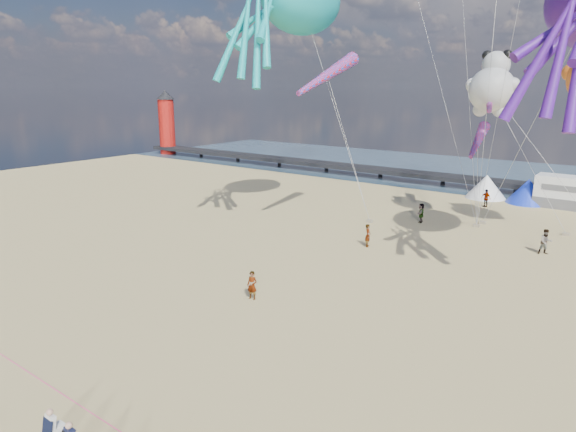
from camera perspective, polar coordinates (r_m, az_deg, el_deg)
The scene contains 21 objects.
ground at distance 21.68m, azimuth -6.03°, elevation -16.86°, with size 120.00×120.00×0.00m, color tan.
water at distance 70.51m, azimuth 26.08°, elevation 3.69°, with size 120.00×120.00×0.00m, color #324B60.
pier at distance 71.20m, azimuth 1.58°, elevation 6.03°, with size 60.00×3.00×0.50m, color black.
lighthouse at distance 89.90m, azimuth -13.31°, elevation 9.62°, with size 2.60×2.60×9.00m, color #A5140F.
motorhome_0 at distance 54.72m, azimuth 29.22°, elevation 2.24°, with size 6.60×2.50×3.00m, color silver.
tent_white at distance 56.34m, azimuth 21.16°, elevation 3.09°, with size 4.00×4.00×2.40m, color white.
tent_blue at distance 55.42m, azimuth 25.11°, elevation 2.52°, with size 4.00×4.00×2.40m, color #1933CC.
standing_person at distance 27.84m, azimuth -4.01°, elevation -7.70°, with size 0.58×0.38×1.58m, color tan.
beachgoer_1 at distance 39.09m, azimuth 26.72°, elevation -2.58°, with size 0.86×0.56×1.76m, color #7F6659.
beachgoer_3 at distance 52.17m, azimuth 21.13°, elevation 1.87°, with size 1.09×0.63×1.69m, color #7F6659.
beachgoer_4 at distance 44.53m, azimuth 14.57°, elevation 0.34°, with size 0.96×0.40×1.64m, color #7F6659.
beachgoer_5 at distance 37.06m, azimuth 8.87°, elevation -2.14°, with size 1.53×0.49×1.65m, color #7F6659.
sandbag_a at distance 43.79m, azimuth 9.05°, elevation -0.57°, with size 0.50×0.35×0.22m, color gray.
sandbag_b at distance 45.79m, azimuth 20.80°, elevation -0.68°, with size 0.50×0.35×0.22m, color gray.
sandbag_d at distance 44.87m, azimuth 28.50°, elevation -1.80°, with size 0.50×0.35×0.22m, color gray.
sandbag_e at distance 44.61m, azimuth 20.23°, elevation -1.01°, with size 0.50×0.35×0.22m, color gray.
kite_octopus_teal at distance 43.71m, azimuth 1.50°, elevation 22.85°, with size 4.45×10.37×11.86m, color #16A1A4, non-canonical shape.
kite_panda at distance 42.58m, azimuth 21.70°, elevation 12.88°, with size 4.11×3.87×5.80m, color silver, non-canonical shape.
windsock_left at distance 40.11m, azimuth 4.38°, elevation 15.35°, with size 1.10×7.73×7.73m, color red, non-canonical shape.
windsock_mid at distance 43.32m, azimuth 21.55°, elevation 12.83°, with size 1.00×6.64×6.64m, color red, non-canonical shape.
windsock_right at distance 42.32m, azimuth 20.34°, elevation 7.82°, with size 0.90×4.35×4.35m, color red, non-canonical shape.
Camera 1 is at (12.85, -13.42, 11.18)m, focal length 32.00 mm.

